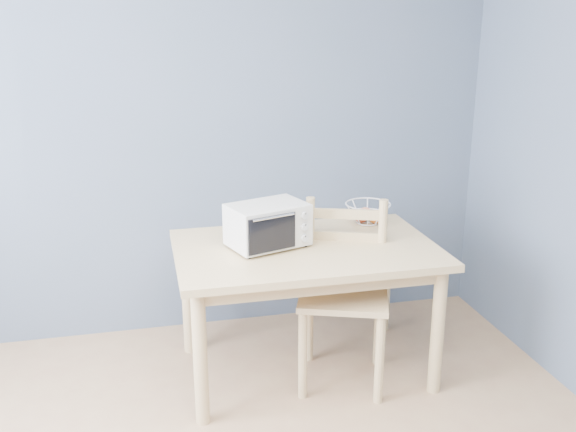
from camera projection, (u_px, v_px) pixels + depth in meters
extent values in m
cube|color=slate|center=(169.00, 128.00, 3.82)|extent=(4.00, 0.01, 2.60)
cube|color=tan|center=(306.00, 250.00, 3.46)|extent=(1.40, 0.90, 0.04)
cylinder|color=tan|center=(200.00, 358.00, 3.09)|extent=(0.07, 0.07, 0.71)
cylinder|color=tan|center=(437.00, 331.00, 3.36)|extent=(0.07, 0.07, 0.71)
cylinder|color=tan|center=(188.00, 297.00, 3.78)|extent=(0.07, 0.07, 0.71)
cylinder|color=tan|center=(385.00, 278.00, 4.05)|extent=(0.07, 0.07, 0.71)
cube|color=silver|center=(268.00, 224.00, 3.41)|extent=(0.47, 0.38, 0.22)
cube|color=black|center=(259.00, 226.00, 3.38)|extent=(0.32, 0.30, 0.17)
cube|color=black|center=(272.00, 234.00, 3.27)|extent=(0.26, 0.10, 0.19)
cylinder|color=silver|center=(274.00, 217.00, 3.23)|extent=(0.23, 0.09, 0.01)
cube|color=silver|center=(304.00, 227.00, 3.37)|extent=(0.11, 0.04, 0.21)
cylinder|color=black|center=(249.00, 257.00, 3.27)|extent=(0.02, 0.02, 0.01)
cylinder|color=black|center=(305.00, 245.00, 3.44)|extent=(0.02, 0.02, 0.01)
cylinder|color=black|center=(231.00, 245.00, 3.44)|extent=(0.02, 0.02, 0.01)
cylinder|color=black|center=(285.00, 235.00, 3.61)|extent=(0.02, 0.02, 0.01)
cylinder|color=silver|center=(305.00, 216.00, 3.34)|extent=(0.04, 0.03, 0.04)
cylinder|color=silver|center=(305.00, 227.00, 3.36)|extent=(0.04, 0.03, 0.04)
cylinder|color=silver|center=(305.00, 238.00, 3.38)|extent=(0.04, 0.03, 0.04)
torus|color=silver|center=(368.00, 204.00, 3.79)|extent=(0.34, 0.34, 0.01)
torus|color=silver|center=(368.00, 213.00, 3.81)|extent=(0.27, 0.27, 0.01)
torus|color=silver|center=(367.00, 223.00, 3.83)|extent=(0.16, 0.16, 0.01)
sphere|color=red|center=(361.00, 216.00, 3.82)|extent=(0.08, 0.08, 0.08)
sphere|color=orange|center=(376.00, 217.00, 3.81)|extent=(0.08, 0.08, 0.08)
sphere|color=#F2895E|center=(365.00, 214.00, 3.87)|extent=(0.08, 0.08, 0.08)
cube|color=tan|center=(344.00, 295.00, 3.42)|extent=(0.59, 0.59, 0.03)
cylinder|color=tan|center=(303.00, 355.00, 3.33)|extent=(0.05, 0.05, 0.50)
cylinder|color=tan|center=(380.00, 360.00, 3.29)|extent=(0.05, 0.05, 0.50)
cylinder|color=tan|center=(309.00, 321.00, 3.71)|extent=(0.05, 0.05, 0.50)
cylinder|color=tan|center=(378.00, 325.00, 3.66)|extent=(0.05, 0.05, 0.50)
cylinder|color=tan|center=(310.00, 240.00, 3.56)|extent=(0.05, 0.05, 0.50)
cylinder|color=tan|center=(382.00, 243.00, 3.52)|extent=(0.05, 0.05, 0.50)
cube|color=tan|center=(345.00, 260.00, 3.57)|extent=(0.38, 0.15, 0.06)
cube|color=tan|center=(346.00, 237.00, 3.53)|extent=(0.38, 0.15, 0.06)
cube|color=tan|center=(347.00, 214.00, 3.49)|extent=(0.38, 0.15, 0.06)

